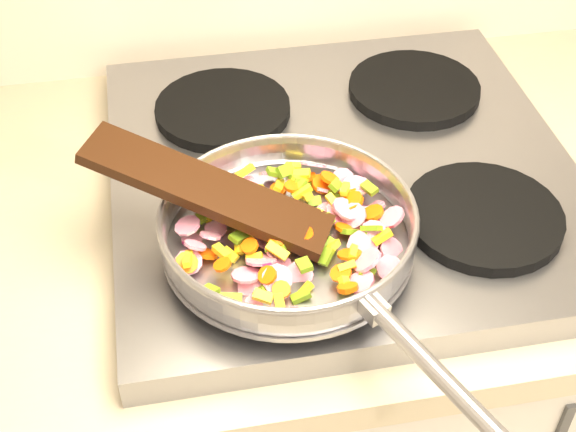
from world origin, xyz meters
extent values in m
cube|color=#939399|center=(-0.70, 1.67, 0.92)|extent=(0.60, 0.60, 0.04)
cylinder|color=black|center=(-0.84, 1.52, 0.95)|extent=(0.19, 0.19, 0.02)
cylinder|color=black|center=(-0.56, 1.52, 0.95)|extent=(0.19, 0.19, 0.02)
cylinder|color=black|center=(-0.84, 1.81, 0.95)|extent=(0.19, 0.19, 0.02)
cylinder|color=black|center=(-0.56, 1.81, 0.95)|extent=(0.19, 0.19, 0.02)
cylinder|color=#9E9EA5|center=(-0.80, 1.51, 0.96)|extent=(0.29, 0.29, 0.01)
torus|color=#9E9EA5|center=(-0.80, 1.51, 0.98)|extent=(0.32, 0.32, 0.04)
torus|color=#9E9EA5|center=(-0.80, 1.51, 1.00)|extent=(0.29, 0.29, 0.01)
cylinder|color=#9E9EA5|center=(-0.71, 1.29, 1.00)|extent=(0.09, 0.18, 0.02)
cube|color=#9E9EA5|center=(-0.74, 1.37, 0.99)|extent=(0.03, 0.04, 0.02)
cylinder|color=#C01252|center=(-0.74, 1.41, 0.97)|extent=(0.05, 0.05, 0.02)
cylinder|color=#F95507|center=(-0.85, 1.49, 0.98)|extent=(0.02, 0.03, 0.01)
cube|color=#628B16|center=(-0.85, 1.44, 0.97)|extent=(0.02, 0.02, 0.02)
cube|color=yellow|center=(-0.89, 1.57, 0.97)|extent=(0.02, 0.02, 0.02)
cube|color=#628B16|center=(-0.77, 1.47, 0.98)|extent=(0.02, 0.02, 0.02)
cylinder|color=#C01252|center=(-0.88, 1.54, 0.97)|extent=(0.03, 0.03, 0.01)
cylinder|color=#C01252|center=(-0.75, 1.55, 0.96)|extent=(0.04, 0.04, 0.02)
cylinder|color=#F95507|center=(-0.80, 1.62, 0.98)|extent=(0.02, 0.02, 0.01)
cylinder|color=#C01252|center=(-0.84, 1.58, 0.96)|extent=(0.04, 0.03, 0.03)
cube|color=#628B16|center=(-0.90, 1.44, 0.98)|extent=(0.02, 0.02, 0.01)
cube|color=#628B16|center=(-0.80, 1.61, 0.98)|extent=(0.02, 0.02, 0.01)
cube|color=yellow|center=(-0.74, 1.42, 0.98)|extent=(0.02, 0.02, 0.01)
cylinder|color=#F95507|center=(-0.78, 1.54, 0.97)|extent=(0.03, 0.04, 0.03)
cube|color=yellow|center=(-0.71, 1.50, 0.97)|extent=(0.01, 0.02, 0.01)
cube|color=#628B16|center=(-0.85, 1.59, 0.99)|extent=(0.03, 0.02, 0.02)
cube|color=yellow|center=(-0.74, 1.55, 0.98)|extent=(0.02, 0.02, 0.02)
cube|color=#628B16|center=(-0.89, 1.56, 0.97)|extent=(0.02, 0.02, 0.01)
cube|color=yellow|center=(-0.82, 1.48, 0.99)|extent=(0.03, 0.03, 0.02)
cube|color=yellow|center=(-0.70, 1.48, 0.98)|extent=(0.02, 0.01, 0.02)
cylinder|color=#C01252|center=(-0.72, 1.60, 0.97)|extent=(0.04, 0.03, 0.03)
cylinder|color=#C01252|center=(-0.92, 1.49, 0.97)|extent=(0.04, 0.04, 0.02)
cube|color=yellow|center=(-0.77, 1.59, 0.97)|extent=(0.01, 0.02, 0.01)
cylinder|color=#C01252|center=(-0.83, 1.44, 0.98)|extent=(0.04, 0.03, 0.02)
cylinder|color=#C01252|center=(-0.73, 1.53, 0.98)|extent=(0.03, 0.04, 0.02)
cube|color=#628B16|center=(-0.79, 1.52, 0.98)|extent=(0.02, 0.02, 0.02)
cylinder|color=#C01252|center=(-0.85, 1.45, 0.97)|extent=(0.04, 0.03, 0.02)
cylinder|color=#C01252|center=(-0.80, 1.62, 0.98)|extent=(0.03, 0.03, 0.03)
cylinder|color=#C01252|center=(-0.70, 1.44, 0.97)|extent=(0.04, 0.04, 0.02)
cube|color=yellow|center=(-0.77, 1.52, 0.99)|extent=(0.02, 0.02, 0.01)
cube|color=#628B16|center=(-0.76, 1.49, 0.97)|extent=(0.02, 0.02, 0.02)
cylinder|color=#C01252|center=(-0.91, 1.50, 0.98)|extent=(0.03, 0.03, 0.02)
cube|color=yellow|center=(-0.77, 1.63, 0.97)|extent=(0.02, 0.01, 0.01)
cylinder|color=#C01252|center=(-0.69, 1.55, 0.96)|extent=(0.03, 0.03, 0.02)
cylinder|color=#F95507|center=(-0.90, 1.50, 0.97)|extent=(0.03, 0.04, 0.02)
cube|color=yellow|center=(-0.83, 1.40, 0.99)|extent=(0.01, 0.03, 0.01)
cube|color=yellow|center=(-0.84, 1.52, 0.97)|extent=(0.02, 0.02, 0.02)
cylinder|color=#C01252|center=(-0.80, 1.46, 0.96)|extent=(0.04, 0.04, 0.03)
cube|color=yellow|center=(-0.92, 1.48, 0.98)|extent=(0.01, 0.03, 0.01)
cylinder|color=#C01252|center=(-0.82, 1.47, 0.97)|extent=(0.04, 0.04, 0.01)
cube|color=#628B16|center=(-0.79, 1.61, 0.99)|extent=(0.03, 0.03, 0.02)
cylinder|color=#C01252|center=(-0.68, 1.51, 0.98)|extent=(0.04, 0.04, 0.03)
cube|color=yellow|center=(-0.77, 1.57, 0.99)|extent=(0.03, 0.01, 0.02)
cube|color=#628B16|center=(-0.86, 1.58, 0.97)|extent=(0.02, 0.02, 0.02)
cube|color=#628B16|center=(-0.81, 1.56, 0.98)|extent=(0.02, 0.02, 0.02)
cylinder|color=#C01252|center=(-0.83, 1.61, 0.97)|extent=(0.03, 0.03, 0.02)
cube|color=yellow|center=(-0.80, 1.52, 0.98)|extent=(0.02, 0.02, 0.02)
cylinder|color=#C01252|center=(-0.75, 1.62, 0.98)|extent=(0.03, 0.03, 0.03)
cylinder|color=#F95507|center=(-0.76, 1.44, 0.98)|extent=(0.03, 0.03, 0.01)
cylinder|color=#C01252|center=(-0.71, 1.49, 0.98)|extent=(0.04, 0.04, 0.03)
cylinder|color=#F95507|center=(-0.78, 1.58, 0.99)|extent=(0.03, 0.03, 0.01)
cube|color=yellow|center=(-0.87, 1.57, 0.97)|extent=(0.02, 0.02, 0.02)
cylinder|color=#F95507|center=(-0.72, 1.55, 0.98)|extent=(0.03, 0.03, 0.02)
cylinder|color=#F95507|center=(-0.78, 1.50, 0.98)|extent=(0.03, 0.03, 0.01)
cylinder|color=#C01252|center=(-0.91, 1.53, 0.99)|extent=(0.03, 0.03, 0.01)
cylinder|color=#F95507|center=(-0.84, 1.45, 0.98)|extent=(0.02, 0.02, 0.02)
cube|color=#628B16|center=(-0.89, 1.58, 0.98)|extent=(0.03, 0.02, 0.02)
cylinder|color=#F95507|center=(-0.88, 1.47, 0.98)|extent=(0.03, 0.03, 0.01)
cube|color=#628B16|center=(-0.86, 1.51, 0.98)|extent=(0.02, 0.02, 0.01)
cylinder|color=#C01252|center=(-0.79, 1.50, 0.97)|extent=(0.03, 0.03, 0.01)
cube|color=#628B16|center=(-0.73, 1.57, 0.97)|extent=(0.02, 0.01, 0.01)
cube|color=yellow|center=(-0.76, 1.42, 0.98)|extent=(0.01, 0.02, 0.02)
cube|color=yellow|center=(-0.89, 1.57, 0.98)|extent=(0.02, 0.02, 0.01)
cylinder|color=#F95507|center=(-0.72, 1.57, 0.98)|extent=(0.03, 0.03, 0.02)
cylinder|color=#F95507|center=(-0.74, 1.59, 0.98)|extent=(0.03, 0.03, 0.02)
cylinder|color=#F95507|center=(-0.80, 1.50, 0.98)|extent=(0.02, 0.03, 0.02)
cube|color=yellow|center=(-0.76, 1.48, 0.97)|extent=(0.02, 0.02, 0.02)
cylinder|color=#C01252|center=(-0.91, 1.53, 0.97)|extent=(0.03, 0.03, 0.01)
cube|color=yellow|center=(-0.84, 1.48, 0.97)|extent=(0.02, 0.01, 0.01)
cube|color=#628B16|center=(-0.76, 1.52, 0.98)|extent=(0.02, 0.02, 0.01)
cylinder|color=#C01252|center=(-0.71, 1.57, 0.98)|extent=(0.04, 0.04, 0.01)
cylinder|color=#F95507|center=(-0.89, 1.59, 0.97)|extent=(0.04, 0.04, 0.02)
cube|color=yellow|center=(-0.86, 1.55, 0.97)|extent=(0.02, 0.01, 0.02)
cube|color=#628B16|center=(-0.73, 1.50, 0.97)|extent=(0.02, 0.02, 0.02)
cylinder|color=#C01252|center=(-0.86, 1.42, 0.97)|extent=(0.03, 0.03, 0.03)
cube|color=#628B16|center=(-0.78, 1.59, 0.98)|extent=(0.02, 0.02, 0.02)
cube|color=yellow|center=(-0.86, 1.50, 0.97)|extent=(0.01, 0.02, 0.02)
cylinder|color=#C01252|center=(-0.72, 1.53, 0.97)|extent=(0.04, 0.04, 0.03)
cube|color=yellow|center=(-0.86, 1.58, 0.98)|extent=(0.02, 0.03, 0.02)
cube|color=#628B16|center=(-0.76, 1.61, 0.97)|extent=(0.02, 0.02, 0.02)
cylinder|color=#C01252|center=(-0.72, 1.60, 0.97)|extent=(0.03, 0.03, 0.02)
cylinder|color=#F95507|center=(-0.87, 1.61, 0.97)|extent=(0.02, 0.02, 0.02)
cube|color=yellow|center=(-0.72, 1.56, 0.98)|extent=(0.02, 0.02, 0.01)
cube|color=yellow|center=(-0.77, 1.59, 0.98)|extent=(0.02, 0.02, 0.02)
cylinder|color=#F95507|center=(-0.80, 1.60, 0.97)|extent=(0.02, 0.03, 0.01)
cube|color=#628B16|center=(-0.80, 1.45, 0.98)|extent=(0.02, 0.02, 0.01)
cube|color=yellow|center=(-0.87, 1.50, 0.97)|extent=(0.02, 0.02, 0.02)
cylinder|color=#C01252|center=(-0.74, 1.59, 0.97)|extent=(0.03, 0.03, 0.02)
cube|color=#628B16|center=(-0.88, 1.42, 0.98)|extent=(0.03, 0.02, 0.01)
cube|color=yellow|center=(-0.73, 1.43, 0.97)|extent=(0.02, 0.02, 0.02)
cube|color=yellow|center=(-0.83, 1.62, 0.98)|extent=(0.03, 0.02, 0.01)
cylinder|color=#C01252|center=(-0.74, 1.42, 0.98)|extent=(0.03, 0.03, 0.02)
cylinder|color=#C01252|center=(-0.89, 1.52, 0.98)|extent=(0.03, 0.02, 0.02)
cylinder|color=#C01252|center=(-0.82, 1.49, 0.97)|extent=(0.04, 0.05, 0.03)
cylinder|color=#C01252|center=(-0.81, 1.52, 0.98)|extent=(0.04, 0.04, 0.02)
cube|color=#628B16|center=(-0.83, 1.53, 0.97)|extent=(0.02, 0.02, 0.01)
cylinder|color=#C01252|center=(-0.82, 1.39, 0.97)|extent=(0.03, 0.04, 0.03)
cylinder|color=#C01252|center=(-0.86, 1.46, 0.97)|extent=(0.04, 0.04, 0.01)
cylinder|color=#F95507|center=(-0.74, 1.59, 0.97)|extent=(0.04, 0.04, 0.02)
cylinder|color=#C01252|center=(-0.72, 1.48, 0.97)|extent=(0.05, 0.04, 0.03)
cube|color=#628B16|center=(-0.73, 1.43, 0.98)|extent=(0.02, 0.02, 0.01)
cylinder|color=#F95507|center=(-0.83, 1.53, 0.99)|extent=(0.02, 0.02, 0.01)
cube|color=yellow|center=(-0.83, 1.58, 0.99)|extent=(0.03, 0.02, 0.02)
cylinder|color=#F95507|center=(-0.74, 1.51, 0.97)|extent=(0.03, 0.03, 0.01)
cube|color=yellow|center=(-0.81, 1.51, 0.98)|extent=(0.02, 0.02, 0.02)
cube|color=#628B16|center=(-0.82, 1.53, 0.98)|extent=(0.02, 0.02, 0.01)
cube|color=yellow|center=(-0.80, 1.50, 0.98)|extent=(0.02, 0.02, 0.01)
cube|color=yellow|center=(-0.80, 1.55, 0.98)|extent=(0.01, 0.02, 0.02)
cube|color=yellow|center=(-0.80, 1.60, 0.97)|extent=(0.02, 0.02, 0.01)
cylinder|color=#C01252|center=(-0.84, 1.47, 0.98)|extent=(0.04, 0.04, 0.02)
cylinder|color=#C01252|center=(-0.70, 1.53, 0.97)|extent=(0.04, 0.04, 0.01)
cube|color=yellow|center=(-0.75, 1.44, 0.98)|extent=(0.02, 0.01, 0.01)
cylinder|color=#C01252|center=(-0.73, 1.44, 0.99)|extent=(0.04, 0.05, 0.03)
cylinder|color=#F95507|center=(-0.92, 1.48, 0.98)|extent=(0.03, 0.03, 0.02)
cylinder|color=#F95507|center=(-0.70, 1.49, 0.97)|extent=(0.04, 0.03, 0.03)
cube|color=#628B16|center=(-0.80, 1.42, 0.97)|extent=(0.02, 0.01, 0.01)
cylinder|color=#C01252|center=(-0.83, 1.52, 0.97)|extent=(0.03, 0.04, 0.03)
cube|color=#628B16|center=(-0.81, 1.57, 0.97)|extent=(0.01, 0.02, 0.02)
cylinder|color=#F95507|center=(-0.88, 1.43, 0.96)|extent=(0.04, 0.04, 0.02)
cube|color=#628B16|center=(-0.78, 1.58, 0.99)|extent=(0.02, 0.02, 0.01)
cube|color=yellow|center=(-0.88, 1.49, 0.98)|extent=(0.02, 0.02, 0.01)
cylinder|color=#F95507|center=(-0.74, 1.47, 0.98)|extent=(0.03, 0.03, 0.02)
cube|color=yellow|center=(-0.77, 1.60, 0.98)|extent=(0.02, 0.02, 0.01)
cube|color=yellow|center=(-0.72, 1.45, 0.98)|extent=(0.02, 0.02, 0.01)
cube|color=yellow|center=(-0.85, 1.42, 0.98)|extent=(0.02, 0.02, 0.01)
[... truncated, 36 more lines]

